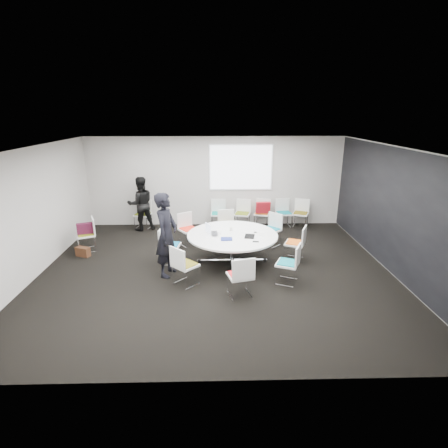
{
  "coord_description": "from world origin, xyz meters",
  "views": [
    {
      "loc": [
        0.01,
        -7.39,
        3.53
      ],
      "look_at": [
        0.2,
        0.4,
        1.0
      ],
      "focal_mm": 28.0,
      "sensor_mm": 36.0,
      "label": 1
    }
  ],
  "objects_px": {
    "chair_ring_b": "(271,236)",
    "laptop": "(217,234)",
    "chair_ring_e": "(170,252)",
    "chair_back_d": "(284,218)",
    "chair_ring_g": "(240,284)",
    "maroon_bag": "(85,228)",
    "chair_back_e": "(300,219)",
    "chair_back_a": "(218,219)",
    "chair_back_c": "(262,219)",
    "person_main": "(166,235)",
    "person_back": "(141,204)",
    "conference_table": "(232,242)",
    "chair_ring_a": "(295,250)",
    "chair_spare_left": "(87,241)",
    "brown_bag": "(83,252)",
    "cup": "(231,229)",
    "chair_ring_c": "(227,232)",
    "chair_ring_f": "(185,273)",
    "chair_ring_d": "(189,235)",
    "chair_ring_h": "(288,271)",
    "chair_back_b": "(242,219)",
    "chair_person_back": "(143,220)"
  },
  "relations": [
    {
      "from": "chair_ring_b",
      "to": "laptop",
      "type": "bearing_deg",
      "value": 82.95
    },
    {
      "from": "chair_ring_e",
      "to": "chair_back_d",
      "type": "height_order",
      "value": "same"
    },
    {
      "from": "chair_ring_g",
      "to": "maroon_bag",
      "type": "distance_m",
      "value": 4.62
    },
    {
      "from": "chair_back_d",
      "to": "chair_back_e",
      "type": "xyz_separation_m",
      "value": [
        0.53,
        -0.04,
        0.0
      ]
    },
    {
      "from": "chair_back_a",
      "to": "chair_back_c",
      "type": "distance_m",
      "value": 1.38
    },
    {
      "from": "person_main",
      "to": "person_back",
      "type": "distance_m",
      "value": 3.38
    },
    {
      "from": "conference_table",
      "to": "chair_ring_a",
      "type": "height_order",
      "value": "chair_ring_a"
    },
    {
      "from": "chair_ring_e",
      "to": "chair_spare_left",
      "type": "bearing_deg",
      "value": -102.76
    },
    {
      "from": "chair_back_d",
      "to": "brown_bag",
      "type": "height_order",
      "value": "chair_back_d"
    },
    {
      "from": "chair_back_a",
      "to": "chair_ring_e",
      "type": "bearing_deg",
      "value": 68.11
    },
    {
      "from": "person_back",
      "to": "person_main",
      "type": "bearing_deg",
      "value": 88.78
    },
    {
      "from": "maroon_bag",
      "to": "cup",
      "type": "bearing_deg",
      "value": -8.52
    },
    {
      "from": "chair_back_c",
      "to": "person_main",
      "type": "bearing_deg",
      "value": 70.64
    },
    {
      "from": "chair_back_c",
      "to": "chair_ring_c",
      "type": "bearing_deg",
      "value": 65.48
    },
    {
      "from": "person_main",
      "to": "cup",
      "type": "xyz_separation_m",
      "value": [
        1.46,
        0.89,
        -0.17
      ]
    },
    {
      "from": "chair_ring_b",
      "to": "chair_ring_c",
      "type": "distance_m",
      "value": 1.24
    },
    {
      "from": "conference_table",
      "to": "chair_back_d",
      "type": "xyz_separation_m",
      "value": [
        1.76,
        2.72,
        -0.26
      ]
    },
    {
      "from": "chair_ring_g",
      "to": "chair_spare_left",
      "type": "bearing_deg",
      "value": 132.56
    },
    {
      "from": "chair_back_d",
      "to": "chair_back_c",
      "type": "bearing_deg",
      "value": -6.78
    },
    {
      "from": "cup",
      "to": "chair_ring_b",
      "type": "bearing_deg",
      "value": 36.85
    },
    {
      "from": "person_main",
      "to": "cup",
      "type": "bearing_deg",
      "value": -43.71
    },
    {
      "from": "chair_ring_f",
      "to": "chair_back_d",
      "type": "distance_m",
      "value": 4.76
    },
    {
      "from": "chair_ring_f",
      "to": "chair_ring_g",
      "type": "height_order",
      "value": "same"
    },
    {
      "from": "chair_ring_g",
      "to": "chair_back_d",
      "type": "relative_size",
      "value": 1.0
    },
    {
      "from": "person_back",
      "to": "laptop",
      "type": "distance_m",
      "value": 3.43
    },
    {
      "from": "conference_table",
      "to": "chair_ring_e",
      "type": "distance_m",
      "value": 1.53
    },
    {
      "from": "chair_back_a",
      "to": "brown_bag",
      "type": "bearing_deg",
      "value": 34.77
    },
    {
      "from": "conference_table",
      "to": "chair_ring_b",
      "type": "height_order",
      "value": "chair_ring_b"
    },
    {
      "from": "chair_ring_d",
      "to": "chair_ring_h",
      "type": "distance_m",
      "value": 3.24
    },
    {
      "from": "laptop",
      "to": "chair_ring_e",
      "type": "bearing_deg",
      "value": 86.28
    },
    {
      "from": "chair_ring_f",
      "to": "chair_back_b",
      "type": "relative_size",
      "value": 1.0
    },
    {
      "from": "chair_spare_left",
      "to": "chair_ring_g",
      "type": "bearing_deg",
      "value": -147.74
    },
    {
      "from": "conference_table",
      "to": "chair_ring_g",
      "type": "xyz_separation_m",
      "value": [
        0.08,
        -1.64,
        -0.26
      ]
    },
    {
      "from": "brown_bag",
      "to": "chair_person_back",
      "type": "bearing_deg",
      "value": 63.78
    },
    {
      "from": "cup",
      "to": "maroon_bag",
      "type": "relative_size",
      "value": 0.22
    },
    {
      "from": "chair_ring_b",
      "to": "chair_ring_e",
      "type": "distance_m",
      "value": 2.84
    },
    {
      "from": "conference_table",
      "to": "chair_back_e",
      "type": "height_order",
      "value": "chair_back_e"
    },
    {
      "from": "chair_ring_f",
      "to": "laptop",
      "type": "height_order",
      "value": "chair_ring_f"
    },
    {
      "from": "chair_back_c",
      "to": "person_back",
      "type": "distance_m",
      "value": 3.8
    },
    {
      "from": "chair_spare_left",
      "to": "chair_back_b",
      "type": "bearing_deg",
      "value": -91.5
    },
    {
      "from": "chair_ring_h",
      "to": "chair_back_e",
      "type": "relative_size",
      "value": 1.0
    },
    {
      "from": "chair_back_d",
      "to": "chair_person_back",
      "type": "xyz_separation_m",
      "value": [
        -4.44,
        -0.01,
        0.0
      ]
    },
    {
      "from": "chair_ring_c",
      "to": "chair_back_b",
      "type": "xyz_separation_m",
      "value": [
        0.53,
        1.22,
        0.0
      ]
    },
    {
      "from": "chair_back_a",
      "to": "person_main",
      "type": "bearing_deg",
      "value": 72.66
    },
    {
      "from": "chair_back_a",
      "to": "chair_back_d",
      "type": "relative_size",
      "value": 1.0
    },
    {
      "from": "chair_ring_b",
      "to": "chair_back_c",
      "type": "bearing_deg",
      "value": -42.59
    },
    {
      "from": "cup",
      "to": "brown_bag",
      "type": "relative_size",
      "value": 0.25
    },
    {
      "from": "chair_ring_g",
      "to": "brown_bag",
      "type": "xyz_separation_m",
      "value": [
        -3.86,
        2.12,
        -0.16
      ]
    },
    {
      "from": "chair_back_e",
      "to": "chair_spare_left",
      "type": "distance_m",
      "value": 6.34
    },
    {
      "from": "person_main",
      "to": "maroon_bag",
      "type": "height_order",
      "value": "person_main"
    }
  ]
}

